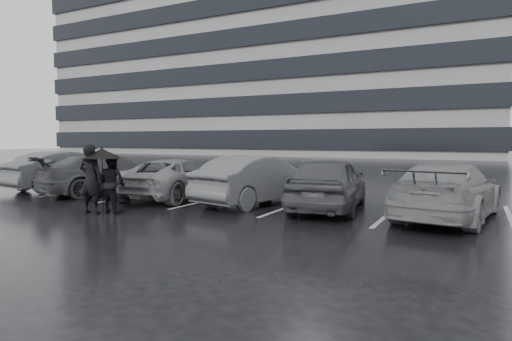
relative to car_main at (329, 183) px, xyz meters
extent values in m
plane|color=black|center=(-1.77, -2.02, -0.74)|extent=(160.00, 160.00, 0.00)
cube|color=gray|center=(-23.77, 45.98, 13.26)|extent=(60.00, 25.00, 28.00)
cube|color=black|center=(-23.77, 45.98, 1.26)|extent=(60.60, 25.60, 2.20)
cube|color=black|center=(-23.77, 45.98, 5.26)|extent=(60.60, 25.60, 2.20)
cube|color=black|center=(-23.77, 45.98, 9.26)|extent=(60.60, 25.60, 2.20)
cube|color=black|center=(-23.77, 45.98, 13.26)|extent=(60.60, 25.60, 2.20)
cube|color=black|center=(-23.77, 45.98, 17.26)|extent=(60.60, 25.60, 2.20)
cube|color=black|center=(-23.77, 45.98, 21.26)|extent=(60.60, 25.60, 2.20)
imported|color=black|center=(0.00, 0.00, 0.00)|extent=(2.31, 4.54, 1.48)
imported|color=#313134|center=(-2.26, 0.10, -0.01)|extent=(2.42, 4.66, 1.46)
imported|color=#535356|center=(-5.28, 0.08, -0.09)|extent=(2.58, 4.86, 1.30)
imported|color=black|center=(-8.10, -0.19, -0.03)|extent=(3.53, 5.31, 1.43)
imported|color=#313134|center=(-10.65, 0.05, 0.00)|extent=(2.18, 4.69, 1.49)
imported|color=#535356|center=(3.02, -0.04, -0.05)|extent=(2.63, 5.02, 1.39)
imported|color=black|center=(-5.36, -3.46, 0.18)|extent=(0.74, 0.55, 1.84)
imported|color=black|center=(-4.99, -3.08, 0.05)|extent=(0.81, 0.66, 1.58)
cylinder|color=black|center=(-5.13, -3.28, 0.00)|extent=(0.02, 0.02, 1.49)
cone|color=black|center=(-5.13, -3.28, 0.84)|extent=(1.03, 1.03, 0.26)
sphere|color=black|center=(-5.13, -3.28, 0.97)|extent=(0.05, 0.05, 0.05)
cube|color=#A9A9AB|center=(-12.37, 0.48, -0.74)|extent=(0.12, 5.00, 0.00)
cube|color=#A9A9AB|center=(-9.57, 0.48, -0.74)|extent=(0.12, 5.00, 0.00)
cube|color=#A9A9AB|center=(-6.77, 0.48, -0.74)|extent=(0.12, 5.00, 0.00)
cube|color=#A9A9AB|center=(-3.97, 0.48, -0.74)|extent=(0.12, 5.00, 0.00)
cube|color=#A9A9AB|center=(-1.17, 0.48, -0.74)|extent=(0.12, 5.00, 0.00)
cube|color=#A9A9AB|center=(1.63, 0.48, -0.74)|extent=(0.12, 5.00, 0.00)
cube|color=#A9A9AB|center=(4.43, 0.48, -0.74)|extent=(0.12, 5.00, 0.00)
camera|label=1|loc=(3.62, -11.39, 1.20)|focal=30.00mm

